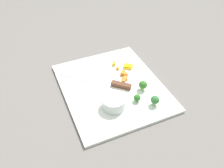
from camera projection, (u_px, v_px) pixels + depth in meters
name	position (u px, v px, depth m)	size (l,w,h in m)	color
ground_plane	(112.00, 88.00, 0.94)	(4.00, 4.00, 0.00)	#66605B
cutting_board	(112.00, 87.00, 0.93)	(0.44, 0.37, 0.01)	white
prep_bowl	(114.00, 103.00, 0.83)	(0.08, 0.08, 0.04)	#B8BFB7
chef_knife	(107.00, 83.00, 0.93)	(0.23, 0.25, 0.02)	silver
carrot_dice_0	(125.00, 79.00, 0.95)	(0.02, 0.02, 0.01)	orange
carrot_dice_1	(125.00, 77.00, 0.96)	(0.01, 0.01, 0.01)	orange
carrot_dice_2	(118.00, 69.00, 1.00)	(0.01, 0.01, 0.01)	orange
carrot_dice_3	(123.00, 74.00, 0.97)	(0.02, 0.02, 0.02)	orange
carrot_dice_4	(124.00, 81.00, 0.94)	(0.02, 0.01, 0.01)	orange
carrot_dice_5	(123.00, 72.00, 0.98)	(0.01, 0.01, 0.01)	orange
carrot_dice_6	(125.00, 75.00, 0.97)	(0.01, 0.02, 0.02)	orange
pepper_dice_0	(127.00, 65.00, 1.02)	(0.01, 0.01, 0.01)	yellow
pepper_dice_1	(125.00, 66.00, 1.01)	(0.02, 0.01, 0.01)	yellow
pepper_dice_2	(130.00, 67.00, 1.01)	(0.02, 0.02, 0.02)	yellow
pepper_dice_3	(114.00, 64.00, 1.02)	(0.01, 0.02, 0.02)	yellow
broccoli_floret_0	(155.00, 100.00, 0.84)	(0.03, 0.03, 0.04)	#88C062
broccoli_floret_1	(143.00, 85.00, 0.90)	(0.03, 0.03, 0.04)	#91BA62
broccoli_floret_2	(137.00, 98.00, 0.86)	(0.03, 0.03, 0.03)	#8AAB54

